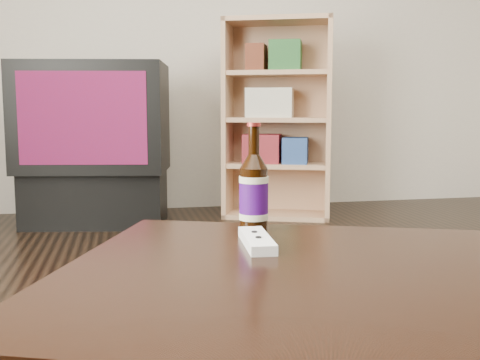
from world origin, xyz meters
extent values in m
cube|color=beige|center=(0.00, 3.01, 1.35)|extent=(5.00, 0.02, 2.70)
cube|color=black|center=(-0.87, 2.48, 0.17)|extent=(0.93, 0.58, 0.35)
cube|color=black|center=(-0.87, 2.48, 0.68)|extent=(0.98, 0.71, 0.67)
cube|color=#B9070D|center=(-0.92, 2.20, 0.68)|extent=(0.73, 0.13, 0.54)
cube|color=tan|center=(0.01, 2.62, 0.66)|extent=(0.15, 0.32, 1.33)
cube|color=tan|center=(0.65, 2.37, 0.66)|extent=(0.15, 0.32, 1.33)
cube|color=tan|center=(0.33, 2.50, 1.31)|extent=(0.79, 0.57, 0.03)
cube|color=tan|center=(0.33, 2.50, 0.02)|extent=(0.79, 0.57, 0.03)
cube|color=tan|center=(0.39, 2.63, 0.66)|extent=(0.68, 0.29, 1.33)
cube|color=tan|center=(0.33, 2.50, 0.36)|extent=(0.72, 0.52, 0.03)
cube|color=tan|center=(0.33, 2.50, 0.66)|extent=(0.72, 0.52, 0.03)
cube|color=tan|center=(0.33, 2.50, 0.97)|extent=(0.72, 0.52, 0.03)
cube|color=maroon|center=(0.23, 2.51, 0.47)|extent=(0.30, 0.28, 0.19)
cube|color=navy|center=(0.44, 2.43, 0.46)|extent=(0.23, 0.25, 0.17)
cube|color=beige|center=(0.28, 2.50, 0.78)|extent=(0.36, 0.30, 0.19)
cube|color=#235827|center=(0.37, 2.46, 1.08)|extent=(0.27, 0.27, 0.19)
cube|color=#5D2716|center=(0.19, 2.53, 1.07)|extent=(0.19, 0.24, 0.17)
cube|color=black|center=(-0.21, -0.42, 0.44)|extent=(1.43, 1.13, 0.06)
cylinder|color=black|center=(-0.61, 0.04, 0.20)|extent=(0.09, 0.09, 0.41)
cylinder|color=black|center=(-0.43, -0.01, 0.54)|extent=(0.07, 0.07, 0.13)
cylinder|color=#2F0754|center=(-0.43, -0.01, 0.54)|extent=(0.07, 0.07, 0.08)
cylinder|color=beige|center=(-0.43, -0.01, 0.58)|extent=(0.07, 0.07, 0.01)
cylinder|color=beige|center=(-0.43, -0.01, 0.50)|extent=(0.07, 0.07, 0.01)
cone|color=black|center=(-0.43, -0.01, 0.62)|extent=(0.07, 0.07, 0.03)
cylinder|color=black|center=(-0.43, -0.01, 0.66)|extent=(0.03, 0.03, 0.06)
cylinder|color=maroon|center=(-0.43, -0.01, 0.70)|extent=(0.03, 0.03, 0.01)
cube|color=white|center=(-0.46, -0.15, 0.48)|extent=(0.06, 0.18, 0.02)
cylinder|color=black|center=(-0.46, -0.12, 0.49)|extent=(0.01, 0.01, 0.00)
cylinder|color=black|center=(-0.46, -0.17, 0.49)|extent=(0.01, 0.01, 0.00)
camera|label=1|loc=(-0.71, -1.17, 0.73)|focal=42.00mm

